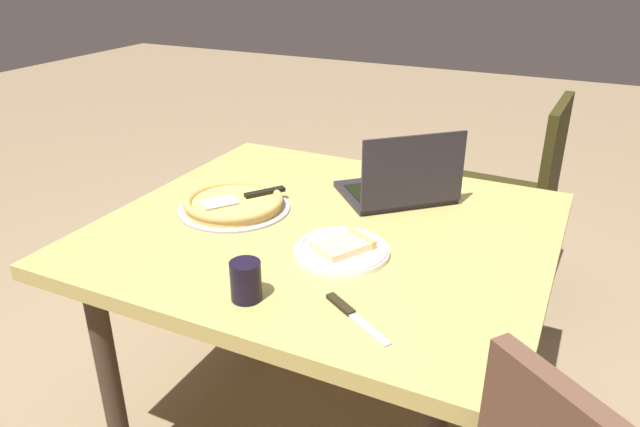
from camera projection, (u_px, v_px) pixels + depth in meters
name	position (u px, v px, depth m)	size (l,w,h in m)	color
ground_plane	(325.00, 421.00, 1.94)	(12.00, 12.00, 0.00)	#887254
dining_table	(326.00, 248.00, 1.67)	(1.20, 1.08, 0.71)	tan
laptop	(400.00, 186.00, 1.79)	(0.40, 0.40, 0.23)	black
pizza_plate	(342.00, 249.00, 1.48)	(0.24, 0.24, 0.04)	white
pizza_tray	(234.00, 203.00, 1.73)	(0.33, 0.33, 0.04)	#9A9798
table_knife	(351.00, 313.00, 1.24)	(0.19, 0.13, 0.01)	#C3B6C2
drink_cup	(246.00, 280.00, 1.28)	(0.07, 0.07, 0.09)	black
chair_far	(515.00, 190.00, 2.38)	(0.46, 0.46, 0.89)	#2C290F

